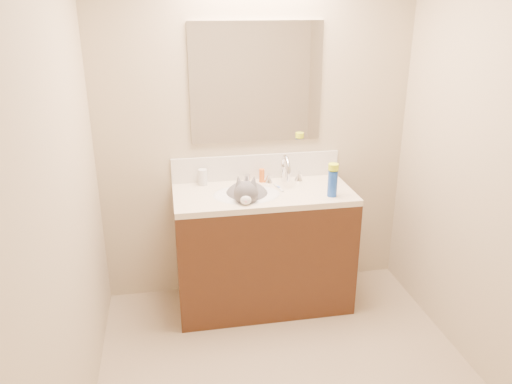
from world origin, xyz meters
name	(u,v)px	position (x,y,z in m)	size (l,w,h in m)	color
room_shell	(307,137)	(0.00, 0.00, 1.49)	(2.24, 2.54, 2.52)	tan
vanity_cabinet	(263,251)	(0.00, 0.97, 0.41)	(1.20, 0.55, 0.82)	#3D2011
counter_slab	(263,194)	(0.00, 0.97, 0.84)	(1.20, 0.55, 0.04)	beige
basin	(247,204)	(-0.12, 0.94, 0.79)	(0.45, 0.36, 0.14)	white
faucet	(285,172)	(0.18, 1.11, 0.95)	(0.28, 0.20, 0.21)	silver
cat	(247,198)	(-0.12, 0.95, 0.83)	(0.36, 0.44, 0.33)	#4D4B4D
backsplash	(256,167)	(0.00, 1.24, 0.95)	(1.20, 0.02, 0.18)	silver
mirror	(256,83)	(0.00, 1.24, 1.54)	(0.90, 0.02, 0.80)	white
pill_bottle	(203,177)	(-0.39, 1.18, 0.92)	(0.06, 0.06, 0.11)	silver
pill_label	(203,179)	(-0.39, 1.18, 0.90)	(0.06, 0.06, 0.04)	#CE5122
silver_jar	(247,179)	(-0.08, 1.17, 0.89)	(0.05, 0.05, 0.06)	#B7B7BC
amber_bottle	(262,175)	(0.03, 1.17, 0.91)	(0.04, 0.04, 0.09)	#D86019
toothbrush	(279,188)	(0.11, 1.01, 0.87)	(0.02, 0.15, 0.01)	silver
toothbrush_head	(279,188)	(0.11, 1.01, 0.87)	(0.02, 0.03, 0.02)	#6581D6
spray_can	(332,184)	(0.43, 0.81, 0.95)	(0.06, 0.06, 0.17)	#1947B3
spray_cap	(333,167)	(0.43, 0.81, 1.06)	(0.07, 0.07, 0.04)	#D6F019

